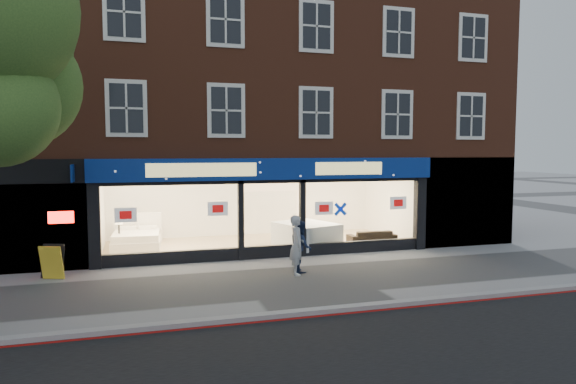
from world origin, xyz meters
name	(u,v)px	position (x,y,z in m)	size (l,w,h in m)	color
ground	(301,280)	(0.00, 0.00, 0.00)	(120.00, 120.00, 0.00)	gray
kerb_line	(345,314)	(0.00, -3.10, 0.01)	(60.00, 0.10, 0.01)	#8C0A07
kerb_stone	(341,309)	(0.00, -2.90, 0.06)	(60.00, 0.25, 0.12)	gray
showroom_floor	(257,245)	(0.00, 5.25, 0.05)	(11.00, 4.50, 0.10)	tan
building	(246,71)	(-0.02, 6.93, 6.67)	(19.00, 8.26, 10.30)	brown
display_bed	(137,239)	(-4.29, 5.67, 0.42)	(1.80, 2.14, 1.15)	white
bedside_table	(119,242)	(-4.87, 5.40, 0.38)	(0.45, 0.45, 0.55)	brown
mattress_stack	(306,234)	(1.60, 4.24, 0.52)	(2.30, 2.56, 0.84)	silver
sofa	(372,237)	(4.03, 3.90, 0.36)	(1.77, 0.69, 0.52)	black
a_board	(52,262)	(-6.54, 2.04, 0.48)	(0.63, 0.40, 0.96)	gold
pedestrian_grey	(297,245)	(0.08, 0.60, 0.85)	(0.62, 0.41, 1.71)	#AEB0B6
pedestrian_blue	(301,246)	(0.29, 0.88, 0.76)	(0.74, 0.57, 1.52)	#172241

